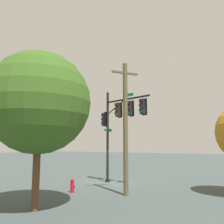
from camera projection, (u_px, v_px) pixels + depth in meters
The scene contains 5 objects.
ground_plane at pixel (107, 182), 18.72m from camera, with size 120.00×120.00×0.00m, color #3D4847.
signal_pole_assembly at pixel (119, 118), 18.49m from camera, with size 4.71×1.92×7.25m.
utility_pole at pixel (125, 125), 14.37m from camera, with size 1.24×1.46×8.03m.
fire_hydrant at pixel (72, 186), 14.71m from camera, with size 0.33×0.24×0.83m.
tree_near at pixel (39, 103), 11.28m from camera, with size 4.92×4.92×7.43m.
Camera 1 is at (8.87, -17.14, 3.00)m, focal length 37.81 mm.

